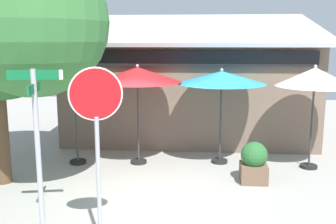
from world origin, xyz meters
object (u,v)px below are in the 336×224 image
object	(u,v)px
patio_umbrella_ivory_far_right	(315,78)
sidewalk_planter	(254,162)
shade_tree	(0,8)
stop_sign	(97,122)
patio_umbrella_crimson_center	(137,75)
patio_umbrella_teal_right	(222,78)
street_sign_post	(37,135)
patio_umbrella_forest_green_left	(74,75)

from	to	relation	value
patio_umbrella_ivory_far_right	sidewalk_planter	size ratio (longest dim) A/B	2.78
shade_tree	sidewalk_planter	xyz separation A→B (m)	(5.58, 0.67, -3.52)
stop_sign	shade_tree	size ratio (longest dim) A/B	0.47
patio_umbrella_crimson_center	patio_umbrella_teal_right	distance (m)	2.22
street_sign_post	patio_umbrella_ivory_far_right	world-z (taller)	street_sign_post
patio_umbrella_teal_right	patio_umbrella_ivory_far_right	bearing A→B (deg)	-6.12
shade_tree	patio_umbrella_teal_right	bearing A→B (deg)	23.23
stop_sign	shade_tree	world-z (taller)	shade_tree
patio_umbrella_crimson_center	shade_tree	bearing A→B (deg)	-145.02
street_sign_post	patio_umbrella_teal_right	world-z (taller)	street_sign_post
stop_sign	patio_umbrella_teal_right	bearing A→B (deg)	64.58
patio_umbrella_ivory_far_right	sidewalk_planter	world-z (taller)	patio_umbrella_ivory_far_right
street_sign_post	stop_sign	distance (m)	1.23
patio_umbrella_crimson_center	sidewalk_planter	xyz separation A→B (m)	(2.94, -1.17, -1.92)
patio_umbrella_crimson_center	patio_umbrella_teal_right	xyz separation A→B (m)	(2.21, 0.23, -0.08)
patio_umbrella_teal_right	sidewalk_planter	world-z (taller)	patio_umbrella_teal_right
street_sign_post	patio_umbrella_teal_right	size ratio (longest dim) A/B	1.11
patio_umbrella_ivory_far_right	patio_umbrella_forest_green_left	bearing A→B (deg)	-178.73
street_sign_post	patio_umbrella_crimson_center	xyz separation A→B (m)	(1.08, 3.93, 0.65)
patio_umbrella_crimson_center	patio_umbrella_teal_right	world-z (taller)	patio_umbrella_crimson_center
stop_sign	patio_umbrella_crimson_center	world-z (taller)	stop_sign
patio_umbrella_forest_green_left	shade_tree	world-z (taller)	shade_tree
patio_umbrella_teal_right	sidewalk_planter	bearing A→B (deg)	-62.54
street_sign_post	patio_umbrella_ivory_far_right	bearing A→B (deg)	34.89
patio_umbrella_forest_green_left	patio_umbrella_teal_right	bearing A→B (deg)	5.72
street_sign_post	sidewalk_planter	xyz separation A→B (m)	(4.02, 2.76, -1.28)
patio_umbrella_crimson_center	patio_umbrella_forest_green_left	bearing A→B (deg)	-174.72
patio_umbrella_forest_green_left	patio_umbrella_teal_right	world-z (taller)	patio_umbrella_forest_green_left
patio_umbrella_teal_right	patio_umbrella_crimson_center	bearing A→B (deg)	-173.96
patio_umbrella_ivory_far_right	sidewalk_planter	distance (m)	2.73
street_sign_post	patio_umbrella_forest_green_left	bearing A→B (deg)	98.59
patio_umbrella_forest_green_left	patio_umbrella_crimson_center	distance (m)	1.66
street_sign_post	patio_umbrella_forest_green_left	xyz separation A→B (m)	(-0.57, 3.78, 0.66)
patio_umbrella_forest_green_left	shade_tree	distance (m)	2.52
street_sign_post	patio_umbrella_crimson_center	bearing A→B (deg)	74.64
shade_tree	stop_sign	bearing A→B (deg)	-42.34
patio_umbrella_teal_right	patio_umbrella_ivory_far_right	distance (m)	2.34
patio_umbrella_forest_green_left	shade_tree	size ratio (longest dim) A/B	0.43
patio_umbrella_crimson_center	sidewalk_planter	bearing A→B (deg)	-21.77
patio_umbrella_teal_right	shade_tree	size ratio (longest dim) A/B	0.41
patio_umbrella_crimson_center	patio_umbrella_ivory_far_right	xyz separation A→B (m)	(4.53, -0.02, -0.03)
patio_umbrella_crimson_center	shade_tree	xyz separation A→B (m)	(-2.64, -1.85, 1.59)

